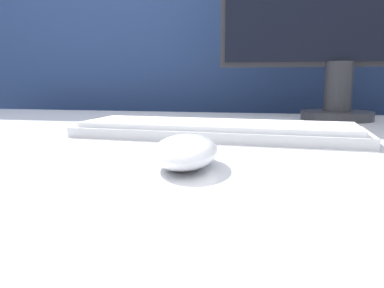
{
  "coord_description": "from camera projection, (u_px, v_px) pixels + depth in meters",
  "views": [
    {
      "loc": [
        0.09,
        -0.53,
        0.79
      ],
      "look_at": [
        0.01,
        -0.11,
        0.72
      ],
      "focal_mm": 35.0,
      "sensor_mm": 36.0,
      "label": 1
    }
  ],
  "objects": [
    {
      "name": "partition_panel",
      "position": [
        237.0,
        142.0,
        1.21
      ],
      "size": [
        5.0,
        0.03,
        1.19
      ],
      "color": "navy",
      "rests_on": "ground_plane"
    },
    {
      "name": "computer_mouse_near",
      "position": [
        185.0,
        151.0,
        0.39
      ],
      "size": [
        0.08,
        0.13,
        0.03
      ],
      "rotation": [
        0.0,
        0.0,
        0.08
      ],
      "color": "white",
      "rests_on": "desk"
    },
    {
      "name": "keyboard",
      "position": [
        216.0,
        130.0,
        0.61
      ],
      "size": [
        0.47,
        0.17,
        0.02
      ],
      "rotation": [
        0.0,
        0.0,
        -0.07
      ],
      "color": "silver",
      "rests_on": "desk"
    },
    {
      "name": "monitor",
      "position": [
        344.0,
        2.0,
        0.83
      ],
      "size": [
        0.54,
        0.16,
        0.47
      ],
      "color": "#28282D",
      "rests_on": "desk"
    }
  ]
}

